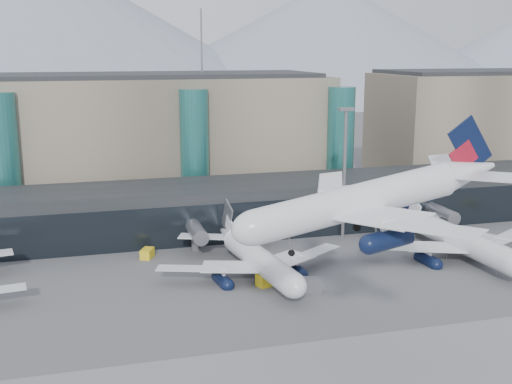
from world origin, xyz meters
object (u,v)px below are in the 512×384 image
Objects in this scene: hero_jet at (381,188)px; veh_g at (282,259)px; jet_parked_right at (451,229)px; jet_parked_mid at (252,248)px; veh_b at (147,253)px; veh_h at (268,279)px; lightmast_mid at (345,165)px; veh_c at (309,285)px; veh_d at (411,240)px.

hero_jet is 45.92m from veh_g.
hero_jet is 52.69m from jet_parked_right.
jet_parked_mid reaches higher than veh_g.
veh_b is (-16.18, 12.21, -3.37)m from jet_parked_mid.
lightmast_mid is at bearing 27.18° from veh_h.
jet_parked_right is 9.65× the size of veh_c.
veh_h reaches higher than veh_b.
veh_c is (-31.24, -11.06, -3.51)m from jet_parked_right.
jet_parked_right is at bearing 33.76° from veh_g.
jet_parked_mid is 37.42m from jet_parked_right.
hero_jet reaches higher than jet_parked_mid.
veh_c reaches higher than veh_b.
jet_parked_right is at bearing -97.04° from jet_parked_mid.
veh_c is at bearing 106.12° from jet_parked_right.
jet_parked_mid is at bearing 79.40° from veh_h.
veh_g is at bearing 110.42° from veh_c.
hero_jet reaches higher than jet_parked_right.
jet_parked_right is at bearing -7.67° from veh_h.
hero_jet is at bearing -52.58° from veh_g.
veh_c is 14.47m from veh_g.
jet_parked_mid is 9.34× the size of veh_h.
veh_b reaches higher than veh_d.
veh_d is at bearing 53.45° from hero_jet.
veh_b is at bearing 118.82° from veh_d.
veh_h is at bearing -78.31° from veh_g.
hero_jet reaches higher than lightmast_mid.
veh_h is (17.02, -18.72, 0.17)m from veh_b.
veh_b is at bearing 154.75° from veh_c.
lightmast_mid is 8.70× the size of veh_b.
lightmast_mid is at bearing 78.59° from veh_c.
veh_h is at bearing 161.14° from veh_c.
lightmast_mid is at bearing 76.04° from veh_g.
lightmast_mid is 11.34× the size of veh_g.
jet_parked_mid is 15.22× the size of veh_g.
hero_jet is (-18.42, -52.72, 7.49)m from lightmast_mid.
veh_h is (-3.58, 30.61, -20.90)m from hero_jet.
veh_c is at bearing -50.31° from veh_g.
veh_b is (-39.03, -3.40, -13.57)m from lightmast_mid.
jet_parked_right is at bearing -46.72° from lightmast_mid.
veh_d is at bearing -35.65° from lightmast_mid.
veh_c is 1.06× the size of veh_h.
jet_parked_right is 9.37m from veh_d.
veh_g is (6.26, 3.54, -3.56)m from jet_parked_mid.
jet_parked_mid is (-4.42, 37.12, -17.70)m from hero_jet.
hero_jet is at bearing 135.10° from jet_parked_right.
veh_d is at bearing -84.22° from jet_parked_mid.
hero_jet reaches higher than veh_b.
veh_d is (29.30, 44.92, -21.23)m from hero_jet.
hero_jet reaches higher than veh_c.
lightmast_mid is 0.78× the size of hero_jet.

